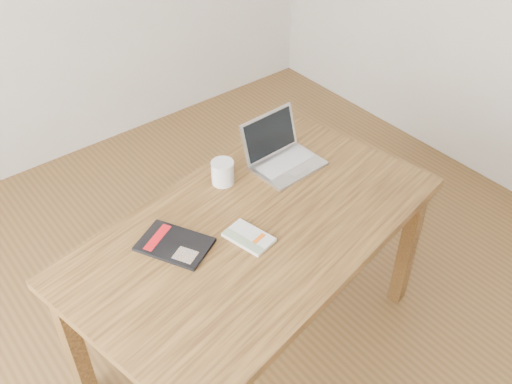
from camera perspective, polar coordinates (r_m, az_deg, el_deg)
room at (r=1.72m, az=-2.93°, el=8.81°), size 4.04×4.04×2.70m
desk at (r=2.24m, az=-0.04°, el=-5.01°), size 1.59×1.09×0.75m
white_guidebook at (r=2.12m, az=-0.73°, el=-4.56°), size 0.14×0.20×0.02m
black_guidebook at (r=2.12m, az=-8.16°, el=-5.20°), size 0.27×0.31×0.01m
laptop at (r=2.47m, az=2.58°, el=3.78°), size 0.30×0.27×0.20m
coffee_mug at (r=2.36m, az=-3.31°, el=2.06°), size 0.13×0.10×0.10m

